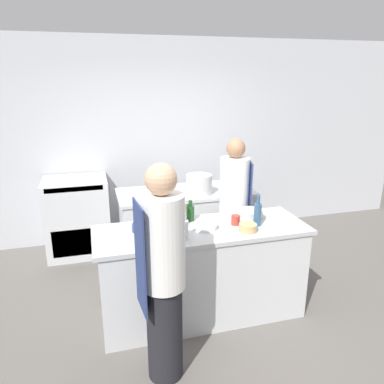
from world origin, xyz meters
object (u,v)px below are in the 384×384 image
bottle_olive_oil (190,213)px  bowl_mixing_large (142,227)px  chef_at_stove (234,210)px  stockpot (199,184)px  bottle_vinegar (258,214)px  bowl_wooden_salad (206,226)px  oven_range (78,217)px  cup (236,220)px  bottle_sauce (146,236)px  chef_at_prep_near (163,276)px  bottle_wine (181,213)px  bowl_ceramic_blue (250,214)px  bowl_prep_small (248,228)px  bottle_cooking_oil (184,229)px

bottle_olive_oil → bowl_mixing_large: size_ratio=1.10×
chef_at_stove → stockpot: chef_at_stove is taller
bottle_vinegar → bowl_wooden_salad: size_ratio=1.36×
oven_range → cup: 2.36m
bottle_sauce → stockpot: size_ratio=0.74×
chef_at_prep_near → bottle_wine: (0.34, 0.81, 0.16)m
bottle_wine → bowl_wooden_salad: (0.20, -0.14, -0.09)m
bottle_vinegar → bottle_sauce: 1.10m
oven_range → chef_at_stove: size_ratio=0.62×
chef_at_prep_near → oven_range: bearing=10.9°
bottle_vinegar → bowl_mixing_large: bearing=171.2°
chef_at_stove → oven_range: bearing=-106.7°
bottle_olive_oil → bowl_mixing_large: bottle_olive_oil is taller
chef_at_prep_near → bottle_sauce: chef_at_prep_near is taller
bottle_olive_oil → bowl_ceramic_blue: size_ratio=0.83×
bowl_mixing_large → cup: cup is taller
bottle_vinegar → bowl_ceramic_blue: 0.23m
bottle_sauce → bowl_prep_small: bottle_sauce is taller
bowl_ceramic_blue → stockpot: size_ratio=0.81×
bowl_ceramic_blue → stockpot: 0.93m
bottle_vinegar → cup: bearing=158.7°
bowl_ceramic_blue → bowl_prep_small: bearing=-117.0°
bowl_mixing_large → stockpot: bearing=48.6°
bottle_cooking_oil → bowl_wooden_salad: bearing=32.2°
chef_at_stove → bottle_wine: (-0.74, -0.50, 0.22)m
bowl_wooden_salad → bottle_vinegar: bearing=-6.6°
bottle_olive_oil → bottle_cooking_oil: bottle_cooking_oil is taller
bowl_ceramic_blue → cup: cup is taller
chef_at_prep_near → bottle_vinegar: bearing=-63.8°
chef_at_prep_near → chef_at_stove: (1.08, 1.31, -0.05)m
bowl_prep_small → bowl_wooden_salad: bearing=155.0°
oven_range → bowl_prep_small: (1.56, -1.94, 0.45)m
bowl_ceramic_blue → bowl_wooden_salad: size_ratio=1.14×
bottle_sauce → cup: 0.93m
chef_at_stove → bowl_mixing_large: chef_at_stove is taller
bowl_prep_small → chef_at_stove: bearing=76.9°
bottle_olive_oil → bowl_wooden_salad: (0.09, -0.24, -0.06)m
bowl_prep_small → oven_range: bearing=128.9°
bottle_olive_oil → bottle_wine: (-0.12, -0.10, 0.04)m
chef_at_stove → bottle_vinegar: size_ratio=5.50×
bowl_prep_small → cup: 0.19m
bottle_sauce → bowl_prep_small: (0.95, 0.05, -0.05)m
oven_range → bowl_prep_small: size_ratio=6.20×
chef_at_prep_near → bowl_prep_small: bearing=-64.9°
chef_at_prep_near → bottle_cooking_oil: (0.29, 0.51, 0.14)m
bowl_mixing_large → bowl_wooden_salad: 0.59m
bowl_prep_small → bowl_ceramic_blue: (0.16, 0.32, 0.00)m
chef_at_stove → bottle_olive_oil: (-0.63, -0.41, 0.18)m
chef_at_prep_near → bowl_ceramic_blue: bearing=-56.4°
bottle_wine → bottle_sauce: size_ratio=1.34×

